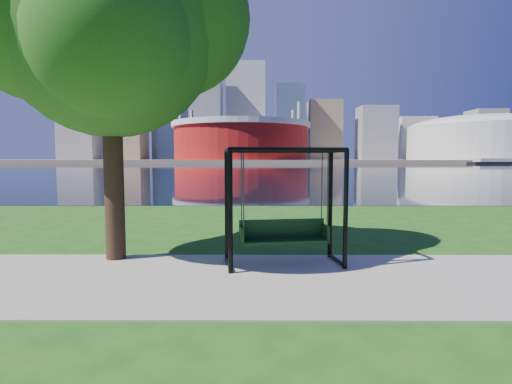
{
  "coord_description": "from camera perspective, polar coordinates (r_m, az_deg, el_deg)",
  "views": [
    {
      "loc": [
        0.02,
        -8.14,
        2.38
      ],
      "look_at": [
        -0.02,
        0.0,
        1.7
      ],
      "focal_mm": 28.0,
      "sensor_mm": 36.0,
      "label": 1
    }
  ],
  "objects": [
    {
      "name": "ground",
      "position": [
        8.48,
        0.13,
        -11.55
      ],
      "size": [
        900.0,
        900.0,
        0.0
      ],
      "primitive_type": "plane",
      "color": "#1E5114",
      "rests_on": "ground"
    },
    {
      "name": "skyline",
      "position": [
        329.27,
        -0.51,
        10.56
      ],
      "size": [
        392.0,
        66.0,
        96.5
      ],
      "color": "gray",
      "rests_on": "far_bank"
    },
    {
      "name": "swing",
      "position": [
        8.86,
        3.99,
        -2.48
      ],
      "size": [
        2.69,
        1.47,
        2.62
      ],
      "rotation": [
        0.0,
        0.0,
        0.15
      ],
      "color": "black",
      "rests_on": "ground"
    },
    {
      "name": "stadium",
      "position": [
        243.64,
        -2.13,
        7.5
      ],
      "size": [
        83.0,
        83.0,
        32.0
      ],
      "color": "maroon",
      "rests_on": "far_bank"
    },
    {
      "name": "arena",
      "position": [
        278.43,
        29.48,
        6.89
      ],
      "size": [
        84.0,
        84.0,
        26.56
      ],
      "color": "beige",
      "rests_on": "far_bank"
    },
    {
      "name": "path",
      "position": [
        8.0,
        0.12,
        -12.45
      ],
      "size": [
        120.0,
        4.0,
        0.03
      ],
      "primitive_type": "cube",
      "color": "#9E937F",
      "rests_on": "ground"
    },
    {
      "name": "barge",
      "position": [
        226.2,
        31.31,
        3.75
      ],
      "size": [
        28.02,
        9.49,
        2.75
      ],
      "rotation": [
        0.0,
        0.0,
        0.08
      ],
      "color": "black",
      "rests_on": "river"
    },
    {
      "name": "river",
      "position": [
        110.17,
        0.24,
        3.49
      ],
      "size": [
        900.0,
        180.0,
        0.02
      ],
      "primitive_type": "cube",
      "color": "black",
      "rests_on": "ground"
    },
    {
      "name": "park_tree",
      "position": [
        10.43,
        -20.41,
        21.77
      ],
      "size": [
        6.36,
        5.74,
        7.9
      ],
      "color": "black",
      "rests_on": "ground"
    },
    {
      "name": "far_bank",
      "position": [
        314.15,
        0.24,
        4.47
      ],
      "size": [
        900.0,
        228.0,
        2.0
      ],
      "primitive_type": "cube",
      "color": "#937F60",
      "rests_on": "ground"
    }
  ]
}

